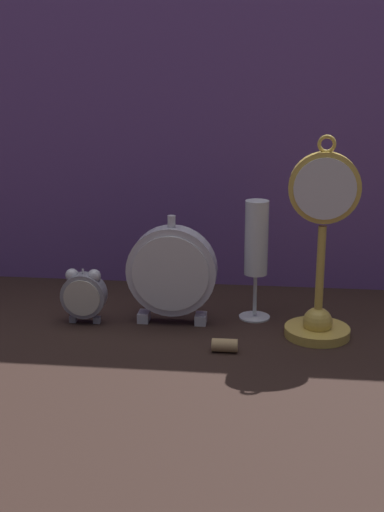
# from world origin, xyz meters

# --- Properties ---
(ground_plane) EXTENTS (4.00, 4.00, 0.00)m
(ground_plane) POSITION_xyz_m (0.00, 0.00, 0.00)
(ground_plane) COLOR black
(fabric_backdrop_drape) EXTENTS (1.74, 0.01, 0.64)m
(fabric_backdrop_drape) POSITION_xyz_m (0.00, 0.33, 0.32)
(fabric_backdrop_drape) COLOR #6B478E
(fabric_backdrop_drape) RESTS_ON ground_plane
(pocket_watch_on_stand) EXTENTS (0.12, 0.11, 0.35)m
(pocket_watch_on_stand) POSITION_xyz_m (0.22, 0.06, 0.13)
(pocket_watch_on_stand) COLOR gold
(pocket_watch_on_stand) RESTS_ON ground_plane
(alarm_clock_twin_bell) EXTENTS (0.08, 0.03, 0.10)m
(alarm_clock_twin_bell) POSITION_xyz_m (-0.19, 0.07, 0.06)
(alarm_clock_twin_bell) COLOR gray
(alarm_clock_twin_bell) RESTS_ON ground_plane
(mantel_clock_silver) EXTENTS (0.16, 0.04, 0.20)m
(mantel_clock_silver) POSITION_xyz_m (-0.04, 0.09, 0.10)
(mantel_clock_silver) COLOR silver
(mantel_clock_silver) RESTS_ON ground_plane
(champagne_flute) EXTENTS (0.06, 0.06, 0.22)m
(champagne_flute) POSITION_xyz_m (0.11, 0.13, 0.14)
(champagne_flute) COLOR silver
(champagne_flute) RESTS_ON ground_plane
(wine_cork) EXTENTS (0.04, 0.02, 0.02)m
(wine_cork) POSITION_xyz_m (0.07, -0.03, 0.01)
(wine_cork) COLOR tan
(wine_cork) RESTS_ON ground_plane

